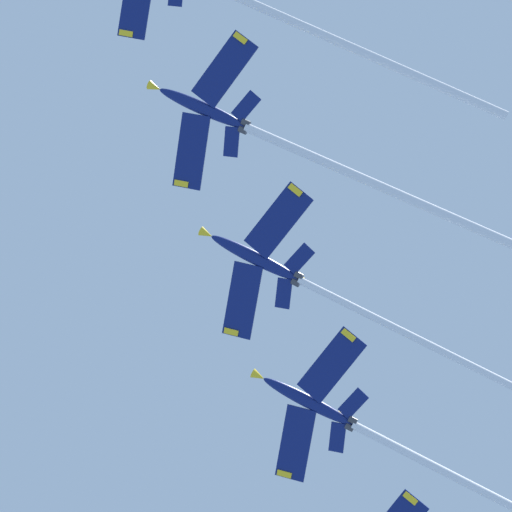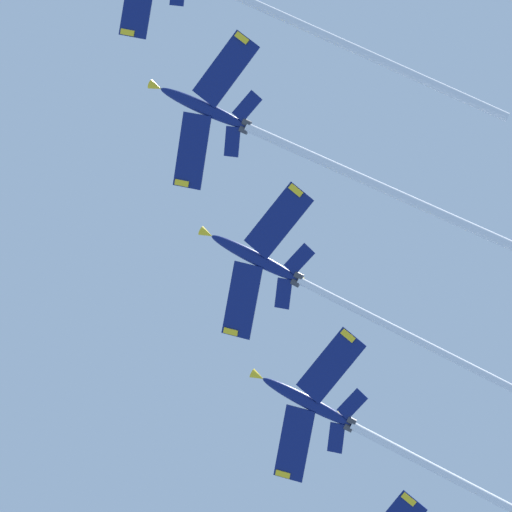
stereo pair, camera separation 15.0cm
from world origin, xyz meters
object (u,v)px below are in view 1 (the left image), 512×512
jet_second (309,155)px  jet_third (322,291)px  jet_fourth (390,443)px  jet_lead (243,0)px

jet_second → jet_third: 16.07m
jet_second → jet_third: jet_second is taller
jet_second → jet_third: (-15.59, 2.88, -2.62)m
jet_fourth → jet_lead: bearing=-23.4°
jet_third → jet_fourth: bearing=150.7°
jet_second → jet_fourth: (-32.36, 12.28, -5.92)m
jet_lead → jet_second: (-17.33, 9.21, -5.50)m
jet_third → jet_second: bearing=-10.5°
jet_lead → jet_fourth: size_ratio=1.08×
jet_third → jet_fourth: (-16.77, 9.40, -3.30)m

